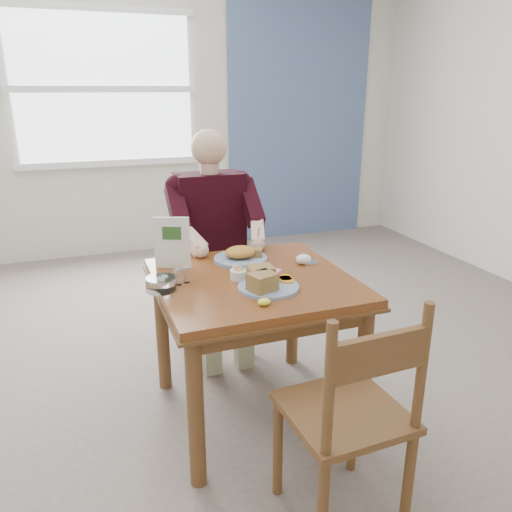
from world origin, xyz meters
name	(u,v)px	position (x,y,z in m)	size (l,w,h in m)	color
floor	(254,411)	(0.00, 0.00, 0.00)	(6.00, 6.00, 0.00)	#645851
wall_back	(149,111)	(0.00, 3.00, 1.40)	(5.50, 5.50, 0.00)	beige
accent_panel	(300,109)	(1.60, 2.98, 1.40)	(1.60, 0.02, 2.80)	#4D638F
lemon_wedge	(264,302)	(-0.07, -0.32, 0.77)	(0.06, 0.04, 0.03)	#FFFC35
napkin	(303,259)	(0.30, 0.09, 0.78)	(0.08, 0.07, 0.05)	white
metal_dish	(310,262)	(0.34, 0.09, 0.76)	(0.08, 0.08, 0.01)	silver
window	(104,89)	(-0.40, 2.97, 1.60)	(1.72, 0.04, 1.42)	white
table	(253,299)	(0.00, 0.00, 0.64)	(0.92, 0.92, 0.75)	brown
chair_far	(211,275)	(0.00, 0.80, 0.48)	(0.42, 0.42, 0.95)	brown
chair_near	(350,416)	(0.10, -0.77, 0.48)	(0.44, 0.44, 0.95)	brown
diner	(213,228)	(0.00, 0.71, 0.81)	(0.53, 0.56, 1.39)	tan
near_plate	(265,281)	(0.00, -0.15, 0.78)	(0.32, 0.32, 0.09)	white
far_plate	(242,255)	(0.03, 0.26, 0.78)	(0.36, 0.36, 0.08)	white
caddy	(239,274)	(-0.07, 0.00, 0.77)	(0.11, 0.11, 0.07)	white
shakers	(182,276)	(-0.33, 0.04, 0.79)	(0.08, 0.06, 0.08)	white
creamer	(161,284)	(-0.44, -0.01, 0.78)	(0.14, 0.14, 0.06)	white
menu	(172,242)	(-0.33, 0.27, 0.88)	(0.17, 0.08, 0.26)	white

